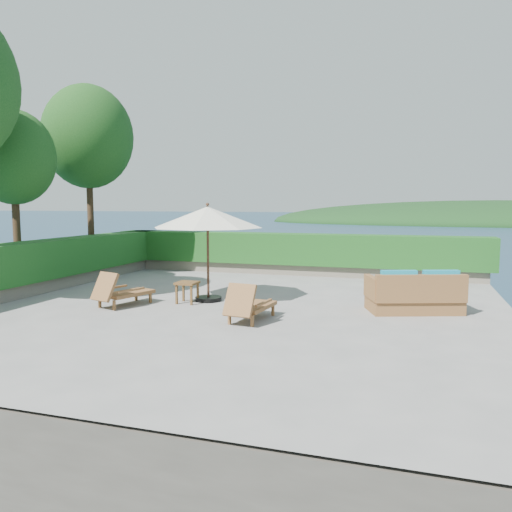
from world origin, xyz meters
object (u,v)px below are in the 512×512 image
(lounge_left, at_px, (121,291))
(lounge_right, at_px, (249,305))
(wicker_loveseat, at_px, (415,295))
(patio_umbrella, at_px, (208,218))
(side_table, at_px, (187,286))

(lounge_left, bearing_deg, lounge_right, 8.67)
(lounge_left, relative_size, wicker_loveseat, 0.71)
(patio_umbrella, height_order, wicker_loveseat, patio_umbrella)
(lounge_right, relative_size, side_table, 2.87)
(lounge_right, distance_m, side_table, 2.36)
(wicker_loveseat, bearing_deg, lounge_right, -168.52)
(patio_umbrella, bearing_deg, lounge_right, -46.54)
(lounge_left, bearing_deg, patio_umbrella, 53.15)
(side_table, bearing_deg, lounge_right, -33.28)
(lounge_left, height_order, lounge_right, lounge_left)
(lounge_left, distance_m, lounge_right, 3.29)
(lounge_right, distance_m, wicker_loveseat, 3.64)
(patio_umbrella, bearing_deg, wicker_loveseat, 2.06)
(lounge_left, bearing_deg, side_table, 48.91)
(side_table, distance_m, wicker_loveseat, 5.13)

